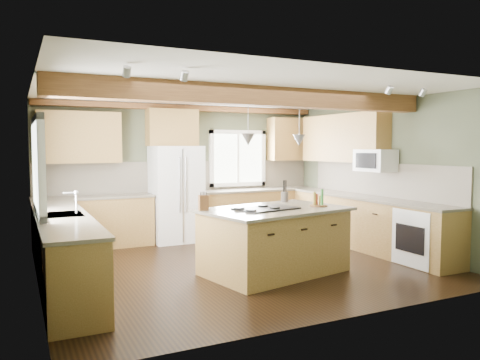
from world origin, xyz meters
name	(u,v)px	position (x,y,z in m)	size (l,w,h in m)	color
floor	(239,265)	(0.00, 0.00, 0.00)	(5.60, 5.60, 0.00)	black
ceiling	(239,91)	(0.00, 0.00, 2.60)	(5.60, 5.60, 0.00)	silver
wall_back	(185,171)	(0.00, 2.50, 1.30)	(5.60, 5.60, 0.00)	#414732
wall_left	(36,186)	(-2.80, 0.00, 1.30)	(5.00, 5.00, 0.00)	#414732
wall_right	(383,174)	(2.80, 0.00, 1.30)	(5.00, 5.00, 0.00)	#414732
ceiling_beam	(259,96)	(0.00, -0.62, 2.47)	(5.55, 0.26, 0.26)	#502E17
soffit_trim	(186,108)	(0.00, 2.40, 2.54)	(5.55, 0.20, 0.10)	#502E17
backsplash_back	(185,176)	(0.00, 2.48, 1.21)	(5.58, 0.03, 0.58)	brown
backsplash_right	(380,179)	(2.78, 0.05, 1.21)	(0.03, 3.70, 0.58)	brown
base_cab_back_left	(94,223)	(-1.79, 2.20, 0.44)	(2.02, 0.60, 0.88)	brown
counter_back_left	(94,197)	(-1.79, 2.20, 0.90)	(2.06, 0.64, 0.04)	#4A4336
base_cab_back_right	(258,212)	(1.49, 2.20, 0.44)	(2.62, 0.60, 0.88)	brown
counter_back_right	(258,190)	(1.49, 2.20, 0.90)	(2.66, 0.64, 0.04)	#4A4336
base_cab_left	(63,251)	(-2.50, 0.05, 0.44)	(0.60, 3.70, 0.88)	brown
counter_left	(62,216)	(-2.50, 0.05, 0.90)	(0.64, 3.74, 0.04)	#4A4336
base_cab_right	(366,224)	(2.50, 0.05, 0.44)	(0.60, 3.70, 0.88)	brown
counter_right	(367,198)	(2.50, 0.05, 0.90)	(0.64, 3.74, 0.04)	#4A4336
upper_cab_back_left	(79,137)	(-1.99, 2.33, 1.95)	(1.40, 0.35, 0.90)	brown
upper_cab_over_fridge	(172,128)	(-0.30, 2.33, 2.15)	(0.96, 0.35, 0.70)	brown
upper_cab_right	(343,138)	(2.62, 0.90, 1.95)	(0.35, 2.20, 0.90)	brown
upper_cab_back_corner	(289,139)	(2.30, 2.33, 1.95)	(0.90, 0.35, 0.90)	brown
window_left	(36,165)	(-2.78, 0.05, 1.55)	(0.04, 1.60, 1.05)	white
window_back	(237,158)	(1.15, 2.48, 1.55)	(1.10, 0.04, 1.00)	white
sink	(62,215)	(-2.50, 0.05, 0.91)	(0.50, 0.65, 0.03)	#262628
faucet	(76,203)	(-2.32, 0.05, 1.05)	(0.02, 0.02, 0.28)	#B2B2B7
dishwasher	(75,277)	(-2.49, -1.25, 0.43)	(0.60, 0.60, 0.84)	white
oven	(425,237)	(2.49, -1.25, 0.43)	(0.60, 0.72, 0.84)	white
microwave	(375,160)	(2.58, -0.05, 1.55)	(0.40, 0.70, 0.38)	white
pendant_left	(248,139)	(-0.21, -0.72, 1.88)	(0.18, 0.18, 0.16)	#B2B2B7
pendant_right	(299,140)	(0.72, -0.52, 1.88)	(0.18, 0.18, 0.16)	#B2B2B7
refrigerator	(176,194)	(-0.30, 2.12, 0.90)	(0.90, 0.74, 1.80)	white
island	(274,242)	(0.25, -0.62, 0.44)	(1.90, 1.16, 0.88)	brown
island_top	(274,210)	(0.25, -0.62, 0.90)	(2.03, 1.29, 0.04)	#4A4336
cooktop	(266,208)	(0.10, -0.65, 0.93)	(0.82, 0.55, 0.02)	black
knife_block	(203,203)	(-0.73, -0.39, 1.02)	(0.12, 0.09, 0.21)	#5A2D1B
utensil_crock	(285,197)	(0.79, -0.01, 1.00)	(0.12, 0.12, 0.15)	#463F38
bottle_tray	(319,198)	(0.95, -0.70, 1.04)	(0.26, 0.26, 0.24)	brown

